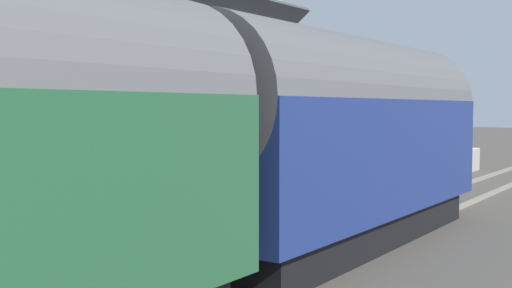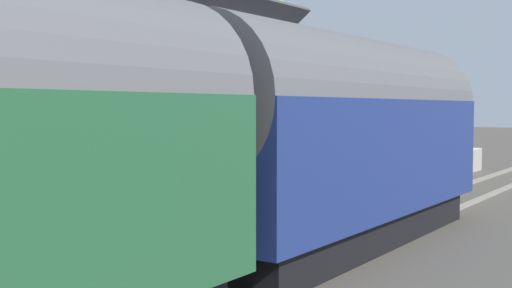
{
  "view_description": "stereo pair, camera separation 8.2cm",
  "coord_description": "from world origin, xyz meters",
  "px_view_note": "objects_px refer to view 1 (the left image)",
  "views": [
    {
      "loc": [
        -13.47,
        -6.85,
        2.84
      ],
      "look_at": [
        -1.27,
        1.5,
        1.99
      ],
      "focal_mm": 44.6,
      "sensor_mm": 36.0,
      "label": 1
    },
    {
      "loc": [
        -13.42,
        -6.92,
        2.84
      ],
      "look_at": [
        -1.27,
        1.5,
        1.99
      ],
      "focal_mm": 44.6,
      "sensor_mm": 36.0,
      "label": 2
    }
  ],
  "objects_px": {
    "bench_near_building": "(393,142)",
    "planter_edge_far": "(401,146)",
    "tree_far_left": "(26,51)",
    "bench_by_lamp": "(371,145)",
    "bench_mid_platform": "(325,150)",
    "planter_bench_right": "(316,149)",
    "lamp_post_platform": "(388,85)",
    "tree_distant": "(234,45)",
    "planter_under_sign": "(411,141)",
    "station_building": "(167,116)",
    "station_sign_board": "(252,135)",
    "planter_by_door": "(364,153)",
    "planter_edge_near": "(63,180)"
  },
  "relations": [
    {
      "from": "bench_by_lamp",
      "to": "planter_edge_near",
      "type": "distance_m",
      "value": 13.88
    },
    {
      "from": "planter_edge_near",
      "to": "planter_under_sign",
      "type": "distance_m",
      "value": 17.27
    },
    {
      "from": "bench_by_lamp",
      "to": "planter_under_sign",
      "type": "distance_m",
      "value": 3.39
    },
    {
      "from": "planter_edge_far",
      "to": "station_sign_board",
      "type": "xyz_separation_m",
      "value": [
        -10.15,
        -0.17,
        0.81
      ]
    },
    {
      "from": "tree_distant",
      "to": "bench_mid_platform",
      "type": "bearing_deg",
      "value": -120.0
    },
    {
      "from": "bench_near_building",
      "to": "bench_mid_platform",
      "type": "height_order",
      "value": "same"
    },
    {
      "from": "bench_by_lamp",
      "to": "planter_under_sign",
      "type": "height_order",
      "value": "planter_under_sign"
    },
    {
      "from": "planter_under_sign",
      "to": "bench_near_building",
      "type": "bearing_deg",
      "value": 162.72
    },
    {
      "from": "bench_by_lamp",
      "to": "planter_bench_right",
      "type": "xyz_separation_m",
      "value": [
        -1.61,
        1.44,
        -0.12
      ]
    },
    {
      "from": "bench_by_lamp",
      "to": "planter_by_door",
      "type": "relative_size",
      "value": 1.56
    },
    {
      "from": "planter_bench_right",
      "to": "tree_distant",
      "type": "xyz_separation_m",
      "value": [
        1.84,
        5.02,
        4.17
      ]
    },
    {
      "from": "planter_bench_right",
      "to": "tree_distant",
      "type": "height_order",
      "value": "tree_distant"
    },
    {
      "from": "planter_edge_far",
      "to": "tree_distant",
      "type": "relative_size",
      "value": 0.09
    },
    {
      "from": "lamp_post_platform",
      "to": "planter_by_door",
      "type": "bearing_deg",
      "value": 122.7
    },
    {
      "from": "station_building",
      "to": "planter_bench_right",
      "type": "height_order",
      "value": "station_building"
    },
    {
      "from": "planter_by_door",
      "to": "planter_bench_right",
      "type": "height_order",
      "value": "planter_bench_right"
    },
    {
      "from": "station_building",
      "to": "planter_edge_far",
      "type": "height_order",
      "value": "station_building"
    },
    {
      "from": "bench_near_building",
      "to": "bench_mid_platform",
      "type": "relative_size",
      "value": 1.0
    },
    {
      "from": "station_building",
      "to": "planter_edge_near",
      "type": "distance_m",
      "value": 4.95
    },
    {
      "from": "lamp_post_platform",
      "to": "bench_mid_platform",
      "type": "bearing_deg",
      "value": 148.42
    },
    {
      "from": "planter_edge_far",
      "to": "bench_by_lamp",
      "type": "bearing_deg",
      "value": 145.61
    },
    {
      "from": "station_building",
      "to": "bench_mid_platform",
      "type": "relative_size",
      "value": 5.32
    },
    {
      "from": "bench_mid_platform",
      "to": "planter_bench_right",
      "type": "height_order",
      "value": "bench_mid_platform"
    },
    {
      "from": "station_sign_board",
      "to": "station_building",
      "type": "bearing_deg",
      "value": 95.41
    },
    {
      "from": "bench_near_building",
      "to": "planter_edge_far",
      "type": "xyz_separation_m",
      "value": [
        -1.21,
        -0.84,
        -0.1
      ]
    },
    {
      "from": "planter_edge_far",
      "to": "planter_bench_right",
      "type": "relative_size",
      "value": 1.08
    },
    {
      "from": "planter_under_sign",
      "to": "tree_far_left",
      "type": "bearing_deg",
      "value": 125.98
    },
    {
      "from": "planter_edge_near",
      "to": "tree_far_left",
      "type": "height_order",
      "value": "tree_far_left"
    },
    {
      "from": "bench_by_lamp",
      "to": "lamp_post_platform",
      "type": "distance_m",
      "value": 2.83
    },
    {
      "from": "bench_near_building",
      "to": "lamp_post_platform",
      "type": "bearing_deg",
      "value": -160.58
    },
    {
      "from": "bench_by_lamp",
      "to": "tree_distant",
      "type": "bearing_deg",
      "value": 87.94
    },
    {
      "from": "planter_edge_near",
      "to": "planter_by_door",
      "type": "xyz_separation_m",
      "value": [
        12.08,
        -0.7,
        -0.16
      ]
    },
    {
      "from": "planter_edge_near",
      "to": "station_sign_board",
      "type": "distance_m",
      "value": 4.99
    },
    {
      "from": "station_building",
      "to": "planter_edge_far",
      "type": "xyz_separation_m",
      "value": [
        10.39,
        -2.4,
        -1.24
      ]
    },
    {
      "from": "bench_near_building",
      "to": "planter_by_door",
      "type": "height_order",
      "value": "bench_near_building"
    },
    {
      "from": "station_building",
      "to": "lamp_post_platform",
      "type": "height_order",
      "value": "station_building"
    },
    {
      "from": "bench_mid_platform",
      "to": "planter_edge_far",
      "type": "distance_m",
      "value": 4.62
    },
    {
      "from": "bench_mid_platform",
      "to": "tree_distant",
      "type": "bearing_deg",
      "value": 60.0
    },
    {
      "from": "planter_by_door",
      "to": "tree_far_left",
      "type": "height_order",
      "value": "tree_far_left"
    },
    {
      "from": "bench_mid_platform",
      "to": "tree_distant",
      "type": "height_order",
      "value": "tree_distant"
    },
    {
      "from": "station_building",
      "to": "planter_under_sign",
      "type": "xyz_separation_m",
      "value": [
        12.69,
        -1.9,
        -1.15
      ]
    },
    {
      "from": "planter_by_door",
      "to": "planter_under_sign",
      "type": "relative_size",
      "value": 1.01
    },
    {
      "from": "tree_distant",
      "to": "tree_far_left",
      "type": "height_order",
      "value": "tree_distant"
    },
    {
      "from": "tree_far_left",
      "to": "bench_by_lamp",
      "type": "bearing_deg",
      "value": -64.91
    },
    {
      "from": "station_building",
      "to": "lamp_post_platform",
      "type": "distance_m",
      "value": 8.48
    },
    {
      "from": "station_building",
      "to": "bench_near_building",
      "type": "height_order",
      "value": "station_building"
    },
    {
      "from": "bench_mid_platform",
      "to": "planter_under_sign",
      "type": "distance_m",
      "value": 6.85
    },
    {
      "from": "planter_edge_far",
      "to": "station_sign_board",
      "type": "relative_size",
      "value": 0.47
    },
    {
      "from": "bench_by_lamp",
      "to": "tree_distant",
      "type": "distance_m",
      "value": 7.63
    },
    {
      "from": "planter_under_sign",
      "to": "bench_by_lamp",
      "type": "bearing_deg",
      "value": 175.88
    }
  ]
}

